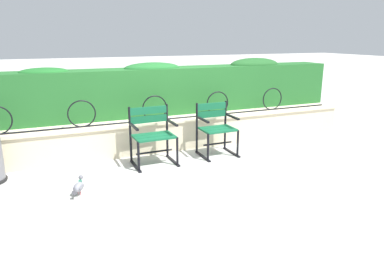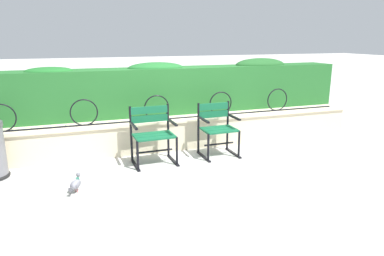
# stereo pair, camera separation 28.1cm
# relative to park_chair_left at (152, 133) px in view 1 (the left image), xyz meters

# --- Properties ---
(ground_plane) EXTENTS (60.00, 60.00, 0.00)m
(ground_plane) POSITION_rel_park_chair_left_xyz_m (0.56, -0.34, -0.47)
(ground_plane) COLOR #B7B5AF
(stone_wall) EXTENTS (6.75, 0.41, 0.54)m
(stone_wall) POSITION_rel_park_chair_left_xyz_m (0.56, 0.55, -0.19)
(stone_wall) COLOR beige
(stone_wall) RESTS_ON ground
(iron_arch_fence) EXTENTS (6.22, 0.02, 0.42)m
(iron_arch_fence) POSITION_rel_park_chair_left_xyz_m (0.25, 0.47, 0.25)
(iron_arch_fence) COLOR black
(iron_arch_fence) RESTS_ON stone_wall
(hedge_row) EXTENTS (6.61, 0.59, 0.94)m
(hedge_row) POSITION_rel_park_chair_left_xyz_m (0.60, 1.02, 0.51)
(hedge_row) COLOR #236028
(hedge_row) RESTS_ON stone_wall
(park_chair_left) EXTENTS (0.65, 0.54, 0.87)m
(park_chair_left) POSITION_rel_park_chair_left_xyz_m (0.00, 0.00, 0.00)
(park_chair_left) COLOR #145B38
(park_chair_left) RESTS_ON ground
(park_chair_right) EXTENTS (0.58, 0.53, 0.85)m
(park_chair_right) POSITION_rel_park_chair_left_xyz_m (1.07, 0.02, -0.01)
(park_chair_right) COLOR #145B38
(park_chair_right) RESTS_ON ground
(pigeon_near_chairs) EXTENTS (0.18, 0.28, 0.22)m
(pigeon_near_chairs) POSITION_rel_park_chair_left_xyz_m (-1.16, -0.75, -0.36)
(pigeon_near_chairs) COLOR gray
(pigeon_near_chairs) RESTS_ON ground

